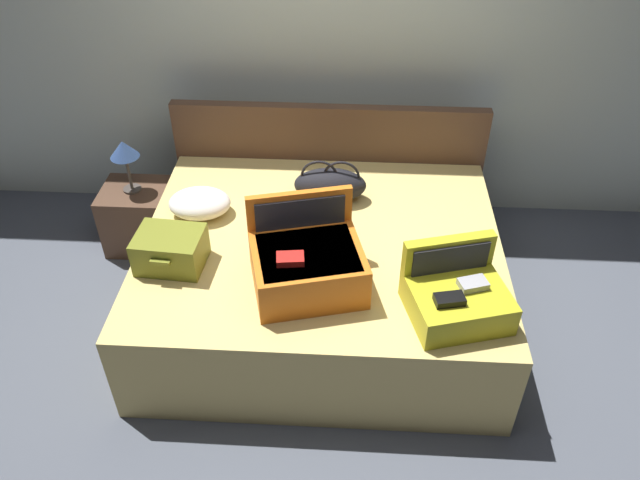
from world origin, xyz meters
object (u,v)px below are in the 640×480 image
(hard_case_medium, at_px, (457,296))
(nightstand, at_px, (139,217))
(hard_case_large, at_px, (307,264))
(duffel_bag, at_px, (330,184))
(bed, at_px, (321,277))
(pillow_near_headboard, at_px, (200,203))
(table_lamp, at_px, (124,152))
(hard_case_small, at_px, (170,250))

(hard_case_medium, bearing_deg, nightstand, 134.57)
(hard_case_large, height_order, nightstand, hard_case_large)
(duffel_bag, bearing_deg, hard_case_large, -95.93)
(bed, distance_m, hard_case_large, 0.58)
(hard_case_large, bearing_deg, pillow_near_headboard, 125.08)
(bed, height_order, hard_case_large, hard_case_large)
(hard_case_large, relative_size, table_lamp, 1.77)
(duffel_bag, relative_size, pillow_near_headboard, 1.20)
(hard_case_large, height_order, pillow_near_headboard, hard_case_large)
(bed, relative_size, hard_case_medium, 3.69)
(duffel_bag, distance_m, nightstand, 1.43)
(hard_case_large, height_order, hard_case_small, hard_case_large)
(bed, bearing_deg, nightstand, 154.96)
(hard_case_large, relative_size, nightstand, 1.45)
(bed, bearing_deg, pillow_near_headboard, 164.22)
(table_lamp, bearing_deg, nightstand, 135.00)
(table_lamp, bearing_deg, hard_case_medium, -29.92)
(hard_case_medium, relative_size, duffel_bag, 1.25)
(hard_case_medium, relative_size, pillow_near_headboard, 1.50)
(nightstand, bearing_deg, table_lamp, -45.00)
(hard_case_small, bearing_deg, duffel_bag, 43.32)
(duffel_bag, bearing_deg, table_lamp, 171.54)
(hard_case_small, bearing_deg, bed, 22.35)
(hard_case_medium, bearing_deg, hard_case_large, 152.25)
(pillow_near_headboard, distance_m, table_lamp, 0.70)
(hard_case_large, bearing_deg, hard_case_medium, -26.62)
(hard_case_small, xyz_separation_m, pillow_near_headboard, (0.06, 0.47, -0.02))
(hard_case_large, xyz_separation_m, duffel_bag, (0.08, 0.80, -0.04))
(bed, distance_m, pillow_near_headboard, 0.86)
(hard_case_medium, relative_size, nightstand, 1.23)
(hard_case_medium, height_order, table_lamp, hard_case_medium)
(hard_case_large, relative_size, duffel_bag, 1.47)
(duffel_bag, distance_m, pillow_near_headboard, 0.80)
(hard_case_large, xyz_separation_m, pillow_near_headboard, (-0.69, 0.59, -0.07))
(hard_case_large, bearing_deg, duffel_bag, 69.69)
(pillow_near_headboard, bearing_deg, nightstand, 144.64)
(nightstand, bearing_deg, pillow_near_headboard, -35.36)
(duffel_bag, bearing_deg, nightstand, 171.54)
(hard_case_medium, xyz_separation_m, hard_case_small, (-1.50, 0.29, -0.01))
(duffel_bag, bearing_deg, bed, -94.27)
(bed, bearing_deg, hard_case_medium, -37.90)
(duffel_bag, xyz_separation_m, pillow_near_headboard, (-0.78, -0.20, -0.03))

